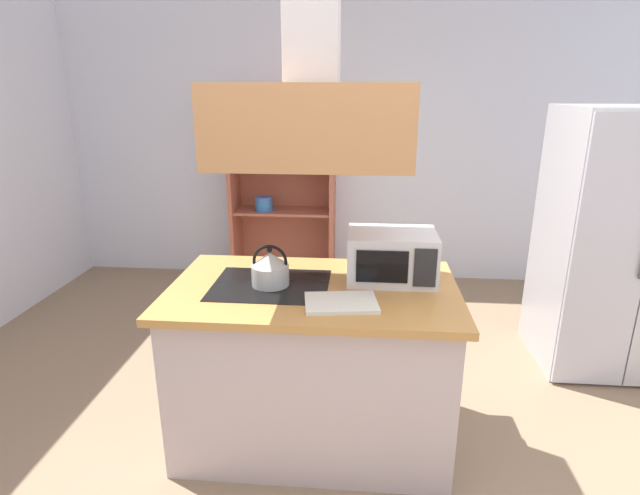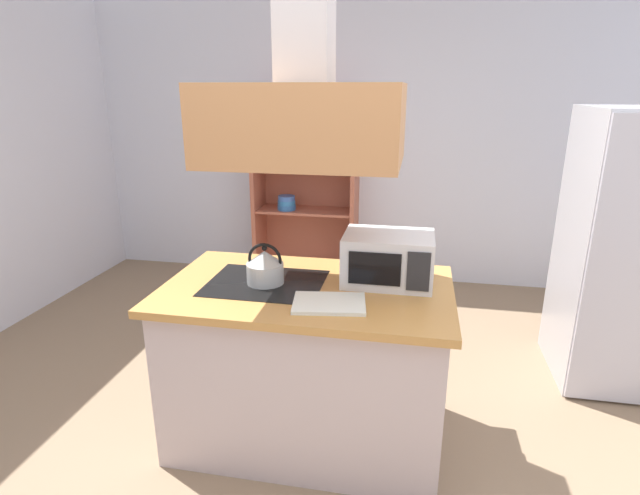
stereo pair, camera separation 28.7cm
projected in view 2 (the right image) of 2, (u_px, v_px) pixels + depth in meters
ground_plane at (340, 489)px, 2.45m from camera, size 7.80×7.80×0.00m
wall_back at (389, 145)px, 4.84m from camera, size 6.00×0.12×2.70m
kitchen_island at (308, 362)px, 2.72m from camera, size 1.49×0.91×0.90m
range_hood at (306, 102)px, 2.30m from camera, size 0.90×0.70×1.16m
dish_cabinet at (306, 202)px, 4.95m from camera, size 1.01×0.40×1.80m
kettle at (265, 267)px, 2.59m from camera, size 0.19×0.19×0.22m
cutting_board at (329, 303)px, 2.35m from camera, size 0.37×0.29×0.02m
microwave at (388, 258)px, 2.60m from camera, size 0.46×0.35×0.26m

